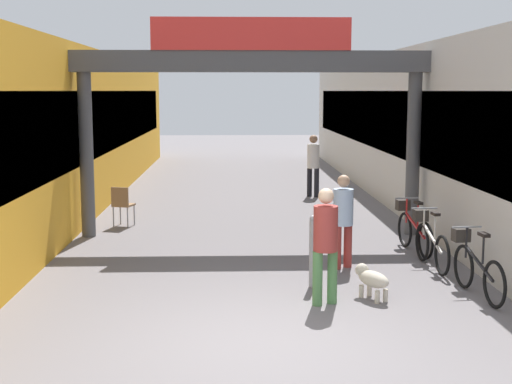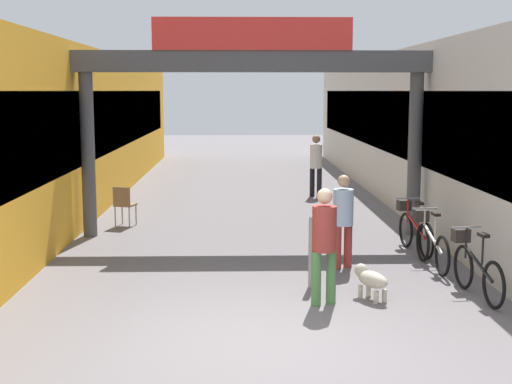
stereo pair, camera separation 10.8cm
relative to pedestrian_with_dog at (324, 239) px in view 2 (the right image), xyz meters
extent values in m
plane|color=slate|center=(-0.89, -1.43, -0.94)|extent=(80.00, 80.00, 0.00)
cube|color=gold|center=(-5.99, 9.57, 1.04)|extent=(3.00, 26.00, 3.97)
cube|color=black|center=(-4.51, 9.57, 1.24)|extent=(0.04, 23.40, 1.59)
cube|color=beige|center=(4.21, 9.57, 1.04)|extent=(3.00, 26.00, 3.97)
cube|color=black|center=(2.73, 9.57, 1.24)|extent=(0.04, 23.40, 1.59)
cylinder|color=#4C4C4F|center=(-4.24, 4.88, 0.73)|extent=(0.28, 0.28, 3.35)
cylinder|color=#4C4C4F|center=(2.46, 4.88, 0.73)|extent=(0.28, 0.28, 3.35)
cube|color=#4C4C4F|center=(-0.89, 4.88, 2.62)|extent=(7.40, 0.44, 0.42)
cube|color=red|center=(-0.89, 4.68, 3.15)|extent=(3.96, 0.10, 0.64)
cylinder|color=#4C7F47|center=(-0.11, -0.05, -0.56)|extent=(0.18, 0.18, 0.77)
cylinder|color=#4C7F47|center=(0.11, 0.05, -0.56)|extent=(0.18, 0.18, 0.77)
cylinder|color=#99332D|center=(0.00, 0.00, 0.14)|extent=(0.45, 0.45, 0.63)
sphere|color=beige|center=(0.00, 0.00, 0.60)|extent=(0.28, 0.28, 0.22)
cylinder|color=#99332D|center=(0.47, 1.99, -0.57)|extent=(0.19, 0.19, 0.74)
cylinder|color=#99332D|center=(0.67, 2.12, -0.57)|extent=(0.19, 0.19, 0.74)
cylinder|color=#A5BFE0|center=(0.57, 2.05, 0.11)|extent=(0.47, 0.47, 0.61)
sphere|color=tan|center=(0.57, 2.05, 0.55)|extent=(0.29, 0.29, 0.21)
cylinder|color=black|center=(1.11, 10.15, -0.53)|extent=(0.20, 0.20, 0.82)
cylinder|color=black|center=(0.93, 10.30, -0.53)|extent=(0.20, 0.20, 0.82)
cylinder|color=silver|center=(1.02, 10.23, 0.21)|extent=(0.48, 0.48, 0.67)
sphere|color=#8C664C|center=(1.02, 10.23, 0.69)|extent=(0.32, 0.32, 0.23)
ellipsoid|color=beige|center=(0.73, 0.20, -0.64)|extent=(0.51, 0.63, 0.23)
sphere|color=beige|center=(0.60, 0.42, -0.56)|extent=(0.27, 0.27, 0.20)
sphere|color=white|center=(0.64, 0.35, -0.65)|extent=(0.19, 0.19, 0.14)
cylinder|color=beige|center=(0.58, 0.31, -0.85)|extent=(0.10, 0.10, 0.19)
cylinder|color=beige|center=(0.71, 0.39, -0.85)|extent=(0.10, 0.10, 0.19)
cylinder|color=beige|center=(0.75, 0.01, -0.85)|extent=(0.10, 0.10, 0.19)
cylinder|color=beige|center=(0.88, 0.08, -0.85)|extent=(0.10, 0.10, 0.19)
torus|color=black|center=(2.22, 0.76, -0.60)|extent=(0.11, 0.67, 0.67)
torus|color=black|center=(2.31, -0.26, -0.60)|extent=(0.11, 0.67, 0.67)
cube|color=black|center=(2.26, 0.25, -0.42)|extent=(0.13, 0.94, 0.34)
cylinder|color=black|center=(2.28, 0.13, -0.20)|extent=(0.03, 0.03, 0.42)
cube|color=black|center=(2.28, 0.13, 0.02)|extent=(0.12, 0.23, 0.05)
cylinder|color=black|center=(2.22, 0.70, -0.22)|extent=(0.03, 0.03, 0.46)
cylinder|color=gray|center=(2.22, 0.70, 0.02)|extent=(0.46, 0.07, 0.03)
cube|color=#332D28|center=(2.20, 0.90, -0.14)|extent=(0.26, 0.22, 0.20)
torus|color=black|center=(2.05, 2.50, -0.60)|extent=(0.08, 0.67, 0.67)
torus|color=black|center=(2.10, 1.48, -0.60)|extent=(0.08, 0.67, 0.67)
cube|color=beige|center=(2.08, 1.99, -0.42)|extent=(0.08, 0.94, 0.34)
cylinder|color=beige|center=(2.08, 1.87, -0.20)|extent=(0.03, 0.03, 0.42)
cube|color=black|center=(2.08, 1.87, 0.02)|extent=(0.11, 0.22, 0.05)
cylinder|color=beige|center=(2.05, 2.44, -0.22)|extent=(0.03, 0.03, 0.46)
cylinder|color=gray|center=(2.05, 2.44, 0.02)|extent=(0.46, 0.05, 0.03)
cube|color=#332D28|center=(2.04, 2.64, -0.14)|extent=(0.25, 0.21, 0.20)
torus|color=black|center=(2.02, 3.65, -0.60)|extent=(0.13, 0.67, 0.67)
torus|color=black|center=(2.15, 2.64, -0.60)|extent=(0.13, 0.67, 0.67)
cube|color=red|center=(2.09, 3.14, -0.42)|extent=(0.15, 0.94, 0.34)
cylinder|color=red|center=(2.10, 3.02, -0.20)|extent=(0.04, 0.04, 0.42)
cube|color=black|center=(2.10, 3.02, 0.02)|extent=(0.13, 0.23, 0.05)
cylinder|color=red|center=(2.03, 3.59, -0.22)|extent=(0.04, 0.04, 0.46)
cylinder|color=gray|center=(2.03, 3.59, 0.02)|extent=(0.46, 0.08, 0.03)
cube|color=#332D28|center=(2.01, 3.79, -0.14)|extent=(0.26, 0.23, 0.20)
cylinder|color=gray|center=(-0.08, 0.89, -0.42)|extent=(0.10, 0.10, 1.03)
sphere|color=gray|center=(-0.08, 0.89, 0.12)|extent=(0.10, 0.10, 0.10)
cylinder|color=gray|center=(-3.79, 6.21, -0.71)|extent=(0.04, 0.04, 0.45)
cylinder|color=gray|center=(-3.47, 6.10, -0.71)|extent=(0.04, 0.04, 0.45)
cylinder|color=gray|center=(-3.90, 5.88, -0.71)|extent=(0.04, 0.04, 0.45)
cylinder|color=gray|center=(-3.57, 5.78, -0.71)|extent=(0.04, 0.04, 0.45)
cube|color=olive|center=(-3.68, 5.99, -0.47)|extent=(0.50, 0.50, 0.04)
cube|color=olive|center=(-3.74, 5.82, -0.25)|extent=(0.39, 0.16, 0.40)
camera|label=1|loc=(-1.32, -9.65, 2.04)|focal=50.00mm
camera|label=2|loc=(-1.21, -9.66, 2.04)|focal=50.00mm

